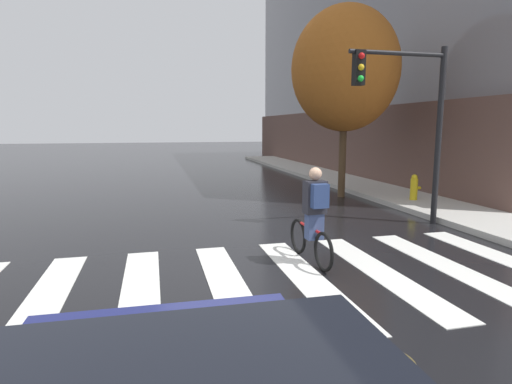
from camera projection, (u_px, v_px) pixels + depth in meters
name	position (u px, v px, depth m)	size (l,w,h in m)	color
ground_plane	(245.00, 284.00, 6.32)	(120.00, 120.00, 0.00)	black
crosswalk_stripes	(268.00, 282.00, 6.41)	(9.41, 3.98, 0.01)	silver
manhole_cover	(384.00, 362.00, 4.22)	(0.64, 0.64, 0.01)	#473D1E
cyclist	(314.00, 216.00, 7.15)	(0.37, 1.71, 1.69)	black
traffic_light_near	(410.00, 105.00, 9.65)	(2.47, 0.28, 4.20)	black
fire_hydrant	(414.00, 187.00, 12.74)	(0.33, 0.22, 0.78)	gold
street_tree_near	(345.00, 69.00, 13.61)	(3.51, 3.51, 6.25)	#4C3823
corner_building	(477.00, 58.00, 24.34)	(19.29, 25.51, 12.80)	brown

